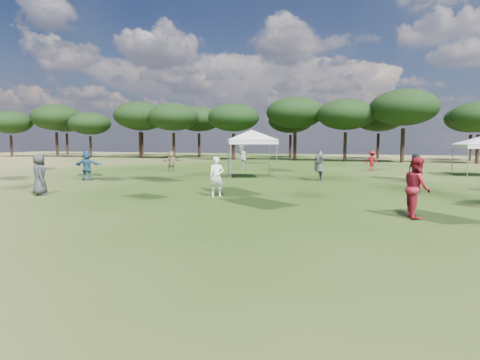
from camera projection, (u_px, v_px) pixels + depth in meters
The scene contains 3 objects.
tree_line at pixel (394, 112), 44.61m from camera, with size 108.78×17.63×7.77m.
tent_left at pixel (251, 132), 23.94m from camera, with size 5.25×5.25×3.19m.
festival_crowd at pixel (307, 166), 21.39m from camera, with size 28.75×20.22×1.92m.
Camera 1 is at (0.98, -0.85, 2.19)m, focal length 30.00 mm.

